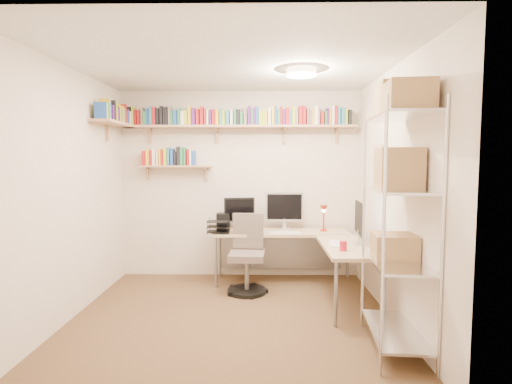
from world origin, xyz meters
TOP-DOWN VIEW (x-y plane):
  - ground at (0.00, 0.00)m, footprint 3.20×3.20m
  - room_shell at (0.00, 0.00)m, footprint 3.24×3.04m
  - wall_shelves at (-0.39, 1.30)m, footprint 3.12×1.09m
  - corner_desk at (0.62, 0.96)m, footprint 1.88×1.71m
  - office_chair at (0.13, 0.80)m, footprint 0.49×0.50m
  - wire_rack at (1.42, -0.63)m, footprint 0.51×0.92m

SIDE VIEW (x-z plane):
  - ground at x=0.00m, z-range 0.00..0.00m
  - office_chair at x=0.13m, z-range -0.07..0.86m
  - corner_desk at x=0.62m, z-range 0.08..1.25m
  - wire_rack at x=1.42m, z-range 0.39..2.63m
  - room_shell at x=0.00m, z-range 0.29..2.81m
  - wall_shelves at x=-0.39m, z-range 1.63..2.43m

